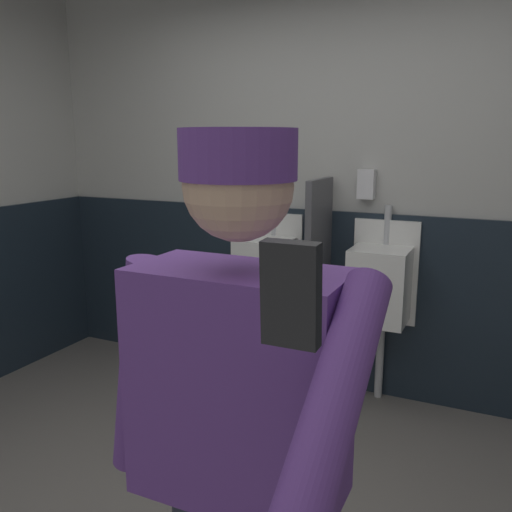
% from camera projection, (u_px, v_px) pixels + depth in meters
% --- Properties ---
extents(wall_back, '(4.90, 0.12, 2.76)m').
position_uv_depth(wall_back, '(341.00, 179.00, 3.47)').
color(wall_back, '#B2B2AD').
rests_on(wall_back, ground_plane).
extents(wainscot_band_back, '(4.30, 0.03, 1.18)m').
position_uv_depth(wainscot_band_back, '(334.00, 300.00, 3.57)').
color(wainscot_band_back, '#19232D').
rests_on(wainscot_band_back, ground_plane).
extents(urinal_left, '(0.40, 0.34, 1.24)m').
position_uv_depth(urinal_left, '(267.00, 271.00, 3.58)').
color(urinal_left, white).
rests_on(urinal_left, ground_plane).
extents(urinal_middle, '(0.40, 0.34, 1.24)m').
position_uv_depth(urinal_middle, '(380.00, 284.00, 3.27)').
color(urinal_middle, white).
rests_on(urinal_middle, ground_plane).
extents(privacy_divider_panel, '(0.04, 0.40, 0.90)m').
position_uv_depth(privacy_divider_panel, '(318.00, 253.00, 3.33)').
color(privacy_divider_panel, '#4C4C51').
extents(person, '(0.69, 0.60, 1.66)m').
position_uv_depth(person, '(238.00, 429.00, 1.23)').
color(person, '#2D3342').
rests_on(person, ground_plane).
extents(cell_phone, '(0.06, 0.03, 0.11)m').
position_uv_depth(cell_phone, '(291.00, 294.00, 0.55)').
color(cell_phone, black).
extents(soap_dispenser, '(0.10, 0.07, 0.18)m').
position_uv_depth(soap_dispenser, '(366.00, 184.00, 3.31)').
color(soap_dispenser, silver).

